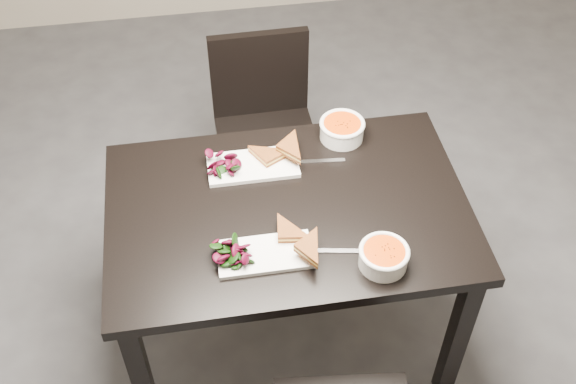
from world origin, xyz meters
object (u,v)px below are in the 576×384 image
at_px(plate_near, 265,254).
at_px(chair_far, 264,120).
at_px(table, 288,226).
at_px(soup_bowl_far, 342,129).
at_px(soup_bowl_near, 384,256).
at_px(plate_far, 253,166).

bearing_deg(plate_near, chair_far, 82.67).
distance_m(table, chair_far, 0.78).
bearing_deg(soup_bowl_far, plate_near, -124.93).
bearing_deg(soup_bowl_near, chair_far, 102.29).
xyz_separation_m(chair_far, plate_near, (-0.12, -0.96, 0.27)).
height_order(plate_near, plate_far, same).
relative_size(soup_bowl_near, soup_bowl_far, 0.94).
bearing_deg(plate_far, soup_bowl_near, -55.26).
bearing_deg(soup_bowl_near, soup_bowl_far, 90.02).
bearing_deg(table, plate_far, 113.89).
height_order(chair_far, plate_far, chair_far).
distance_m(plate_near, plate_far, 0.40).
height_order(table, soup_bowl_far, soup_bowl_far).
distance_m(plate_near, soup_bowl_far, 0.61).
bearing_deg(soup_bowl_near, plate_far, 124.74).
bearing_deg(table, soup_bowl_far, 51.36).
relative_size(table, plate_far, 3.82).
xyz_separation_m(plate_near, plate_far, (0.01, 0.40, 0.00)).
bearing_deg(soup_bowl_far, soup_bowl_near, -89.98).
bearing_deg(plate_near, soup_bowl_near, -14.37).
bearing_deg(plate_near, plate_far, 88.19).
height_order(plate_far, soup_bowl_far, soup_bowl_far).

